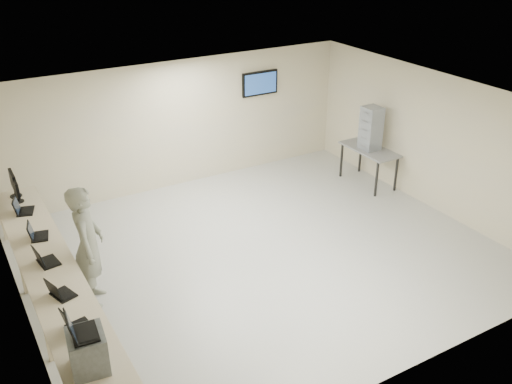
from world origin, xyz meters
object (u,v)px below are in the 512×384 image
soldier (88,246)px  side_table (369,152)px  workbench (51,272)px  equipment_box (88,351)px

soldier → side_table: soldier is taller
soldier → side_table: size_ratio=1.40×
workbench → soldier: size_ratio=3.03×
workbench → equipment_box: 2.34m
workbench → soldier: (0.61, 0.15, 0.16)m
equipment_box → soldier: size_ratio=0.24×
workbench → side_table: (7.19, 1.36, -0.05)m
equipment_box → soldier: soldier is taller
side_table → equipment_box: bearing=-153.1°
equipment_box → workbench: bearing=95.1°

